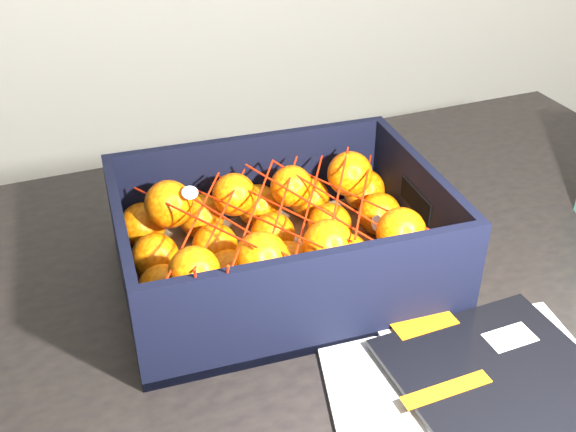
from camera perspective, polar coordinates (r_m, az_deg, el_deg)
name	(u,v)px	position (r m, az deg, el deg)	size (l,w,h in m)	color
table	(358,324)	(0.97, 5.82, -8.89)	(1.25, 0.88, 0.75)	black
magazine_stack	(498,415)	(0.74, 17.00, -15.43)	(0.33, 0.34, 0.02)	#B4B4B0
produce_crate	(281,249)	(0.86, -0.60, -2.73)	(0.39, 0.29, 0.13)	olive
clementine_heap	(280,240)	(0.86, -0.65, -2.02)	(0.38, 0.27, 0.11)	#E05D04
mesh_net	(277,213)	(0.82, -0.94, 0.27)	(0.33, 0.26, 0.09)	#B91D06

